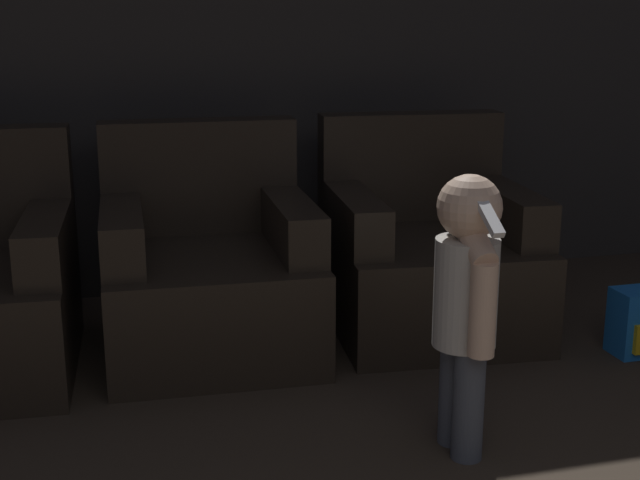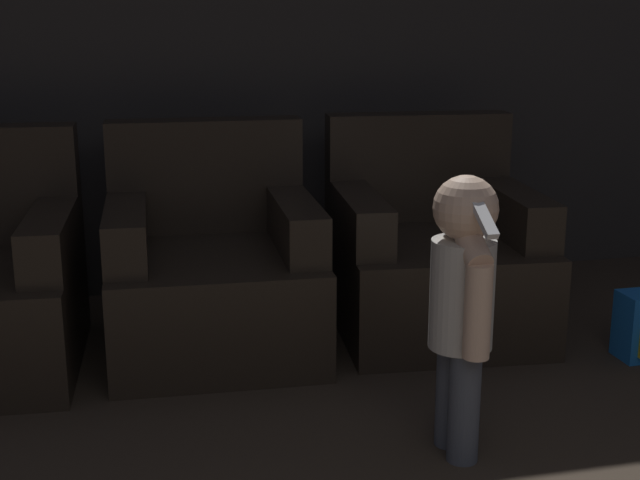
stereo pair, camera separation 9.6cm
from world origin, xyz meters
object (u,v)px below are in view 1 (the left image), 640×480
at_px(toy_backpack, 640,322).
at_px(armchair_middle, 209,273).
at_px(person_toddler, 467,293).
at_px(armchair_right, 427,256).

bearing_deg(toy_backpack, armchair_middle, 161.57).
distance_m(person_toddler, toy_backpack, 1.25).
relative_size(armchair_right, person_toddler, 1.07).
xyz_separation_m(person_toddler, toy_backpack, (1.04, 0.57, -0.39)).
relative_size(armchair_middle, person_toddler, 1.03).
xyz_separation_m(armchair_middle, person_toddler, (0.63, -1.13, 0.22)).
height_order(armchair_right, toy_backpack, armchair_right).
relative_size(person_toddler, toy_backpack, 3.28).
bearing_deg(toy_backpack, armchair_right, 141.91).
height_order(person_toddler, toy_backpack, person_toddler).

